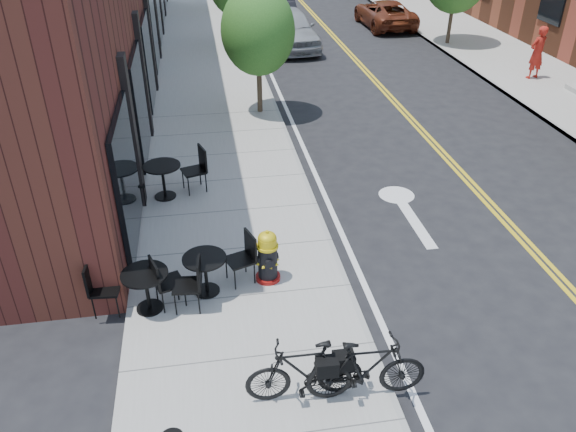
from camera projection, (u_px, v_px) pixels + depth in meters
ground at (350, 290)px, 10.34m from camera, size 120.00×120.00×0.00m
sidewalk_near at (214, 104)px, 18.46m from camera, size 4.00×70.00×0.12m
sidewalk_far at (551, 86)px, 20.09m from camera, size 4.00×70.00×0.12m
tree_near_a at (258, 31)px, 16.48m from camera, size 2.20×2.20×3.81m
fire_hydrant at (268, 257)px, 10.18m from camera, size 0.54×0.54×1.05m
bicycle_left at (304, 371)px, 7.83m from camera, size 1.68×0.50×1.01m
bicycle_right at (367, 369)px, 7.84m from camera, size 1.74×0.56×1.03m
bistro_set_a at (205, 270)px, 9.86m from camera, size 1.84×1.03×0.97m
bistro_set_b at (146, 286)px, 9.46m from camera, size 1.86×0.86×0.99m
bistro_set_c at (163, 176)px, 12.79m from camera, size 2.02×1.07×1.06m
parked_car_a at (289, 28)px, 24.27m from camera, size 2.34×5.00×1.65m
parked_car_b at (276, 14)px, 26.90m from camera, size 1.80×4.92×1.61m
parked_car_far at (385, 13)px, 27.68m from camera, size 2.21×4.66×1.29m
pedestrian at (537, 52)px, 20.17m from camera, size 0.78×0.63×1.86m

